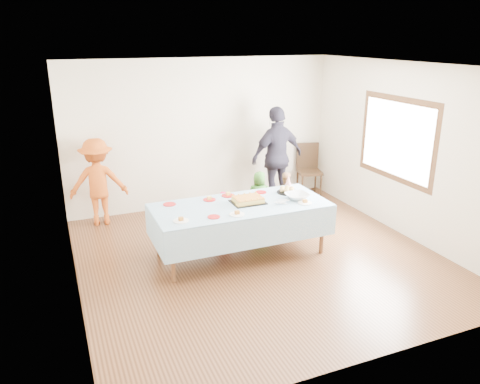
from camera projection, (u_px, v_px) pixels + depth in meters
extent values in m
plane|color=#432513|center=(259.00, 257.00, 6.82)|extent=(5.00, 5.00, 0.00)
cube|color=beige|center=(203.00, 134.00, 8.57)|extent=(5.00, 0.04, 2.70)
cube|color=beige|center=(377.00, 237.00, 4.19)|extent=(5.00, 0.04, 2.70)
cube|color=beige|center=(66.00, 190.00, 5.48)|extent=(0.04, 5.00, 2.70)
cube|color=beige|center=(405.00, 151.00, 7.29)|extent=(0.04, 5.00, 2.70)
cube|color=white|center=(261.00, 65.00, 5.95)|extent=(5.00, 5.00, 0.04)
cube|color=#472B16|center=(396.00, 139.00, 7.41)|extent=(0.03, 1.75, 1.35)
cylinder|color=#56361D|center=(172.00, 257.00, 6.01)|extent=(0.06, 0.06, 0.73)
cylinder|color=#56361D|center=(322.00, 230.00, 6.82)|extent=(0.06, 0.06, 0.73)
cylinder|color=#56361D|center=(158.00, 232.00, 6.75)|extent=(0.06, 0.06, 0.73)
cylinder|color=#56361D|center=(294.00, 211.00, 7.56)|extent=(0.06, 0.06, 0.73)
cube|color=#56361D|center=(240.00, 206.00, 6.66)|extent=(2.40, 1.00, 0.04)
cube|color=white|center=(240.00, 205.00, 6.65)|extent=(2.50, 1.10, 0.01)
cube|color=black|center=(248.00, 202.00, 6.72)|extent=(0.47, 0.36, 0.01)
cube|color=#E8B858|center=(248.00, 200.00, 6.71)|extent=(0.40, 0.30, 0.06)
cube|color=#965F22|center=(248.00, 197.00, 6.70)|extent=(0.40, 0.30, 0.01)
cylinder|color=black|center=(287.00, 192.00, 7.14)|extent=(0.31, 0.31, 0.02)
sphere|color=#DCBB6B|center=(292.00, 189.00, 7.16)|extent=(0.08, 0.08, 0.08)
sphere|color=#DCBB6B|center=(287.00, 188.00, 7.20)|extent=(0.08, 0.08, 0.08)
sphere|color=#DCBB6B|center=(282.00, 188.00, 7.17)|extent=(0.08, 0.08, 0.08)
sphere|color=#DCBB6B|center=(282.00, 190.00, 7.10)|extent=(0.08, 0.08, 0.08)
sphere|color=#DCBB6B|center=(287.00, 191.00, 7.05)|extent=(0.08, 0.08, 0.08)
sphere|color=#DCBB6B|center=(292.00, 190.00, 7.08)|extent=(0.08, 0.08, 0.08)
sphere|color=#DCBB6B|center=(287.00, 189.00, 7.13)|extent=(0.08, 0.08, 0.08)
imported|color=silver|center=(297.00, 196.00, 6.86)|extent=(0.34, 0.34, 0.08)
cone|color=white|center=(288.00, 181.00, 7.39)|extent=(0.11, 0.11, 0.18)
cylinder|color=#B60D11|center=(169.00, 204.00, 6.64)|extent=(0.18, 0.18, 0.01)
cylinder|color=#B60D11|center=(209.00, 200.00, 6.82)|extent=(0.18, 0.18, 0.01)
cylinder|color=#B60D11|center=(228.00, 195.00, 7.00)|extent=(0.20, 0.20, 0.01)
cylinder|color=#B60D11|center=(261.00, 192.00, 7.15)|extent=(0.17, 0.17, 0.01)
cylinder|color=#B60D11|center=(214.00, 217.00, 6.18)|extent=(0.17, 0.17, 0.01)
cylinder|color=white|center=(181.00, 221.00, 6.05)|extent=(0.21, 0.21, 0.01)
cylinder|color=white|center=(237.00, 214.00, 6.27)|extent=(0.21, 0.21, 0.01)
cylinder|color=white|center=(305.00, 203.00, 6.70)|extent=(0.20, 0.20, 0.01)
cylinder|color=black|center=(302.00, 187.00, 9.19)|extent=(0.04, 0.04, 0.45)
cylinder|color=black|center=(321.00, 186.00, 9.24)|extent=(0.04, 0.04, 0.45)
cylinder|color=black|center=(297.00, 181.00, 9.55)|extent=(0.04, 0.04, 0.45)
cylinder|color=black|center=(315.00, 181.00, 9.60)|extent=(0.04, 0.04, 0.45)
cube|color=black|center=(309.00, 172.00, 9.32)|extent=(0.54, 0.54, 0.05)
cube|color=black|center=(307.00, 156.00, 9.41)|extent=(0.44, 0.16, 0.53)
imported|color=#E41C53|center=(223.00, 214.00, 7.40)|extent=(0.31, 0.25, 0.75)
imported|color=#336E24|center=(259.00, 196.00, 8.04)|extent=(0.50, 0.43, 0.87)
imported|color=tan|center=(285.00, 194.00, 8.24)|extent=(0.46, 0.41, 0.80)
imported|color=#BE5017|center=(98.00, 182.00, 7.80)|extent=(1.02, 0.67, 1.48)
imported|color=#292634|center=(277.00, 157.00, 8.63)|extent=(1.15, 0.64, 1.86)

